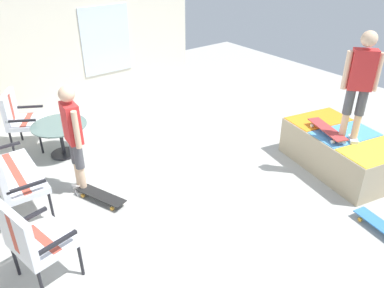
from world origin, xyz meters
The scene contains 12 objects.
ground_plane centered at (0.00, 0.00, -0.05)m, with size 12.00×12.00×0.10m, color #A8A8A3.
house_facade centered at (3.80, 0.49, 1.27)m, with size 0.23×6.00×2.53m.
skate_ramp centered at (-1.17, -2.01, 0.31)m, with size 2.11×2.19×0.62m.
patio_bench centered at (0.99, 2.49, 0.62)m, with size 1.27×0.59×1.02m.
patio_chair_near_house centered at (2.64, 1.84, 0.61)m, with size 0.81×0.79×1.02m.
patio_chair_by_wall centered at (-0.54, 2.63, 0.61)m, with size 0.72×0.66×1.02m.
patio_table centered at (1.96, 1.40, 0.40)m, with size 0.90×0.90×0.57m.
person_watching centered at (0.80, 1.58, 0.94)m, with size 0.48×0.26×1.62m.
person_skater centered at (-1.30, -1.79, 1.56)m, with size 0.38×0.36×1.62m.
skateboard_by_bench centered at (0.38, 1.47, 0.08)m, with size 0.82×0.47×0.10m.
skateboard_spare centered at (-2.41, -1.07, 0.08)m, with size 0.82×0.35×0.10m.
skateboard_on_ramp centered at (-0.99, -1.71, 0.71)m, with size 0.82×0.48×0.10m.
Camera 1 is at (-3.91, 3.13, 3.37)m, focal length 36.03 mm.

